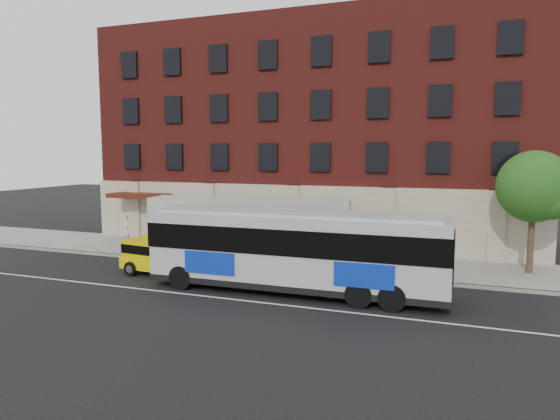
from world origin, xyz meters
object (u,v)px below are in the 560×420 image
(street_tree, at_px, (535,189))
(city_bus, at_px, (295,248))
(yellow_suv, at_px, (161,255))
(shipping_container, at_px, (250,231))
(sign_pole, at_px, (127,233))

(street_tree, xyz_separation_m, city_bus, (-10.23, -7.06, -2.39))
(yellow_suv, distance_m, shipping_container, 5.17)
(street_tree, height_order, shipping_container, street_tree)
(sign_pole, bearing_deg, yellow_suv, -34.78)
(city_bus, height_order, shipping_container, shipping_container)
(shipping_container, bearing_deg, city_bus, -47.63)
(yellow_suv, bearing_deg, street_tree, 19.57)
(street_tree, xyz_separation_m, yellow_suv, (-17.76, -6.31, -3.39))
(sign_pole, height_order, shipping_container, shipping_container)
(street_tree, distance_m, yellow_suv, 19.15)
(sign_pole, distance_m, city_bus, 12.40)
(sign_pole, relative_size, street_tree, 0.40)
(sign_pole, relative_size, city_bus, 0.19)
(yellow_suv, bearing_deg, city_bus, -5.70)
(sign_pole, bearing_deg, city_bus, -17.51)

